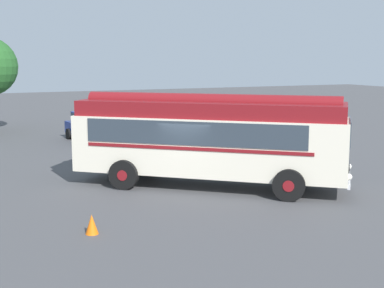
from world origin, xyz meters
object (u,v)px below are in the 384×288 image
at_px(vintage_bus, 209,137).
at_px(car_mid_left, 142,124).
at_px(car_near_left, 90,126).
at_px(traffic_cone, 92,224).

distance_m(vintage_bus, car_mid_left, 12.89).
bearing_deg(vintage_bus, car_near_left, 95.24).
distance_m(car_near_left, traffic_cone, 17.06).
relative_size(car_mid_left, traffic_cone, 7.78).
bearing_deg(car_mid_left, car_near_left, 174.99).
bearing_deg(vintage_bus, car_mid_left, 81.50).
bearing_deg(car_mid_left, vintage_bus, -98.50).
height_order(vintage_bus, car_near_left, vintage_bus).
height_order(car_near_left, car_mid_left, same).
height_order(vintage_bus, car_mid_left, vintage_bus).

